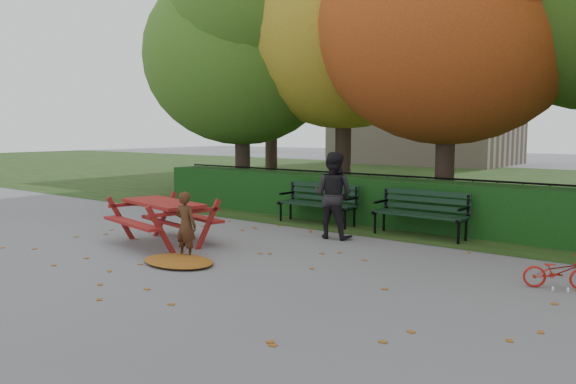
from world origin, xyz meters
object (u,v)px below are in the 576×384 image
Objects in this scene: tree_c at (460,2)px; adult at (333,195)px; tree_f at (274,25)px; bench_right at (421,210)px; tree_b at (351,2)px; tree_a at (244,41)px; bench_left at (319,200)px; picnic_table at (163,211)px; child at (186,225)px; bicycle at (558,272)px.

adult is (-0.99, -3.44, -4.01)m from tree_c.
bench_right is (8.23, -5.54, -5.17)m from tree_f.
tree_b is 6.64m from adult.
bench_left is at bearing -25.76° from tree_a.
child reaches higher than picnic_table.
bench_left is at bearing -53.48° from adult.
tree_a reaches higher than adult.
tree_f is at bearing 129.88° from picnic_table.
tree_c is 7.41× the size of child.
child reaches higher than bicycle.
bench_left is 5.79m from bicycle.
child is (1.40, -7.10, -4.86)m from tree_b.
tree_b is at bearing 139.33° from bench_right.
adult reaches higher than bicycle.
tree_b reaches higher than tree_a.
adult reaches higher than child.
tree_a is 4.31m from tree_f.
tree_a reaches higher than bicycle.
tree_f is 9.56m from bench_left.
adult is 4.36m from bicycle.
tree_a is 0.81× the size of tree_f.
bicycle is (3.20, -4.49, -4.60)m from tree_c.
picnic_table is (2.93, -5.40, -3.92)m from tree_a.
tree_a reaches higher than bench_left.
bench_right is at bearing 57.97° from picnic_table.
tree_b is at bearing 23.05° from tree_a.
child is 5.40m from bicycle.
tree_a reaches higher than child.
bench_right is at bearing 28.18° from bicycle.
adult reaches higher than bench_left.
tree_c is 7.18m from bicycle.
child is at bearing -55.04° from tree_a.
tree_f is (-7.97, 3.28, 0.87)m from tree_c.
bicycle is (9.22, -4.11, -4.30)m from tree_a.
bicycle is at bearing -39.16° from tree_b.
tree_b is 10.38× the size of bicycle.
bench_left is at bearing 180.00° from bench_right.
child is (4.15, -5.93, -3.98)m from tree_a.
tree_f reaches higher than picnic_table.
bicycle is (11.17, -7.77, -5.47)m from tree_f.
bench_left is 0.87× the size of picnic_table.
tree_f is at bearing 146.08° from bench_right.
picnic_table is at bearing -61.70° from tree_f.
bicycle is at bearing -34.82° from tree_f.
tree_b reaches higher than bicycle.
tree_b is at bearing 110.58° from bench_left.
bicycle is at bearing -37.24° from bench_right.
bicycle is (6.29, 1.29, -0.38)m from picnic_table.
bicycle is (6.48, -5.27, -5.18)m from tree_b.
child is at bearing -117.81° from bench_right.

